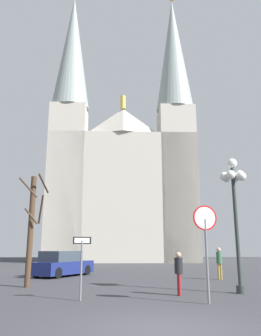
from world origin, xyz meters
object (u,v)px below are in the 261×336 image
stop_sign (206,233)px  one_way_arrow_sign (81,259)px  parked_car_near_navy (62,264)px  pedestrian_standing (179,269)px  street_lamp (234,193)px  bare_tree (31,226)px  pedestrian_walking (219,260)px  cathedral (122,174)px

stop_sign → one_way_arrow_sign: (-4.24, 0.80, -0.88)m
parked_car_near_navy → pedestrian_standing: 10.87m
street_lamp → bare_tree: bearing=165.8°
street_lamp → parked_car_near_navy: 12.53m
bare_tree → street_lamp: bearing=-14.2°
parked_car_near_navy → pedestrian_walking: bearing=-14.9°
one_way_arrow_sign → bare_tree: bearing=125.6°
street_lamp → parked_car_near_navy: size_ratio=1.15×
bare_tree → parked_car_near_navy: bare_tree is taller
cathedral → parked_car_near_navy: 26.39m
cathedral → bare_tree: bearing=-97.9°
pedestrian_standing → stop_sign: bearing=-73.1°
stop_sign → pedestrian_walking: 9.07m
stop_sign → street_lamp: size_ratio=0.57×
street_lamp → parked_car_near_navy: bearing=135.4°
street_lamp → pedestrian_standing: street_lamp is taller
cathedral → pedestrian_walking: (5.75, -26.19, -10.71)m
bare_tree → pedestrian_walking: 10.71m
parked_car_near_navy → pedestrian_walking: size_ratio=2.71×
bare_tree → pedestrian_standing: bearing=-23.5°
street_lamp → bare_tree: street_lamp is taller
pedestrian_walking → one_way_arrow_sign: bearing=-132.0°
stop_sign → one_way_arrow_sign: stop_sign is taller
stop_sign → bare_tree: (-7.17, 4.89, 0.50)m
stop_sign → pedestrian_walking: size_ratio=1.79×
stop_sign → parked_car_near_navy: bearing=121.1°
pedestrian_walking → stop_sign: bearing=-107.8°
stop_sign → pedestrian_standing: 2.51m
one_way_arrow_sign → parked_car_near_navy: 10.59m
street_lamp → pedestrian_standing: (-2.54, -0.53, -3.08)m
one_way_arrow_sign → parked_car_near_navy: size_ratio=0.45×
bare_tree → pedestrian_standing: (6.54, -2.84, -1.79)m
pedestrian_walking → pedestrian_standing: pedestrian_walking is taller
cathedral → pedestrian_walking: size_ratio=21.66×
stop_sign → street_lamp: street_lamp is taller
stop_sign → pedestrian_walking: stop_sign is taller
cathedral → pedestrian_walking: 28.87m
stop_sign → pedestrian_walking: bearing=72.2°
pedestrian_standing → cathedral: bearing=94.2°
cathedral → pedestrian_standing: 34.53m
parked_car_near_navy → one_way_arrow_sign: bearing=-76.6°
street_lamp → bare_tree: (-9.08, 2.30, -1.29)m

